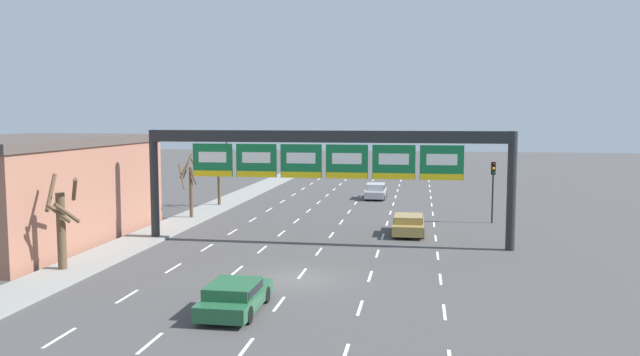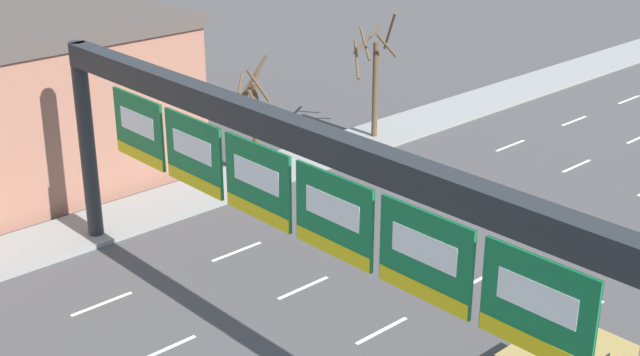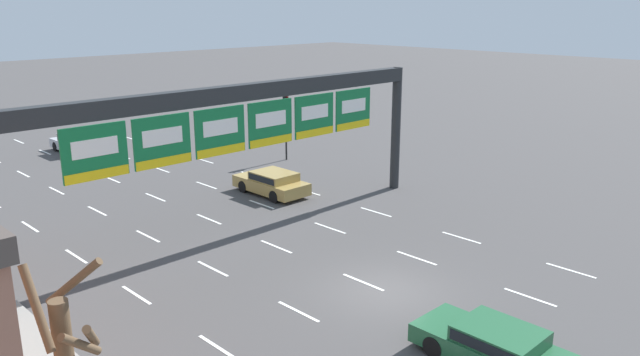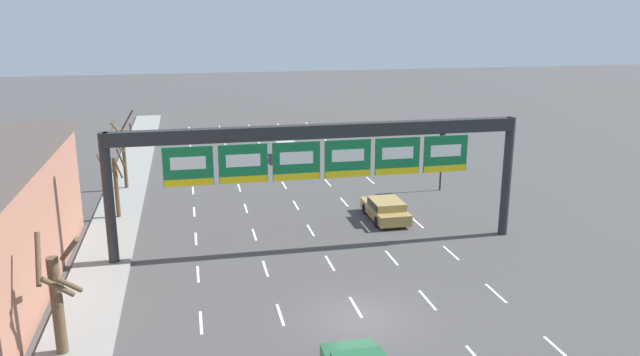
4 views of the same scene
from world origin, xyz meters
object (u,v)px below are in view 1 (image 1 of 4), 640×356
tree_bare_second (62,223)px  tree_bare_third (190,186)px  car_green (235,295)px  traffic_light_near_gantry (493,179)px  sign_gantry (325,153)px  car_silver (376,191)px  tree_bare_closest (218,173)px  car_gold (408,224)px

tree_bare_second → tree_bare_third: size_ratio=0.99×
car_green → traffic_light_near_gantry: 25.85m
sign_gantry → tree_bare_third: (-11.23, 7.44, -2.94)m
sign_gantry → tree_bare_third: 13.78m
car_silver → traffic_light_near_gantry: (9.19, -11.98, 2.39)m
car_green → traffic_light_near_gantry: size_ratio=1.01×
tree_bare_closest → tree_bare_second: bearing=-90.9°
car_silver → car_gold: (3.37, -17.35, -0.06)m
traffic_light_near_gantry → tree_bare_second: (-22.35, -17.90, -0.72)m
tree_bare_third → tree_bare_closest: bearing=90.4°
sign_gantry → tree_bare_closest: (-11.27, 14.15, -2.57)m
car_gold → tree_bare_third: tree_bare_third is taller
car_green → tree_bare_third: (-9.76, 20.83, 1.85)m
sign_gantry → car_silver: sign_gantry is taller
sign_gantry → tree_bare_third: bearing=146.5°
sign_gantry → car_gold: (4.89, 3.91, -4.75)m
car_silver → car_gold: bearing=-79.0°
car_gold → tree_bare_second: bearing=-142.8°
car_silver → tree_bare_closest: 14.79m
car_gold → traffic_light_near_gantry: (5.82, 5.36, 2.44)m
traffic_light_near_gantry → tree_bare_closest: (-21.98, 4.87, -0.26)m
sign_gantry → traffic_light_near_gantry: bearing=40.9°
sign_gantry → car_green: size_ratio=4.93×
tree_bare_second → tree_bare_third: 16.07m
car_green → tree_bare_closest: size_ratio=0.80×
car_silver → traffic_light_near_gantry: bearing=-52.5°
car_silver → tree_bare_second: (-13.16, -29.89, 1.67)m
traffic_light_near_gantry → tree_bare_second: 28.64m
car_green → car_gold: 18.43m
sign_gantry → tree_bare_closest: sign_gantry is taller
car_silver → car_gold: 17.67m
car_silver → traffic_light_near_gantry: size_ratio=1.00×
tree_bare_closest → car_gold: bearing=-32.4°
tree_bare_closest → tree_bare_third: (0.04, -6.71, -0.37)m
tree_bare_second → tree_bare_third: (0.41, 16.07, 0.08)m
tree_bare_closest → tree_bare_third: tree_bare_closest is taller
sign_gantry → tree_bare_second: sign_gantry is taller
sign_gantry → car_silver: bearing=85.9°
sign_gantry → tree_bare_second: 14.80m
car_gold → traffic_light_near_gantry: bearing=42.6°
car_gold → car_silver: bearing=101.0°
tree_bare_third → car_silver: bearing=47.3°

